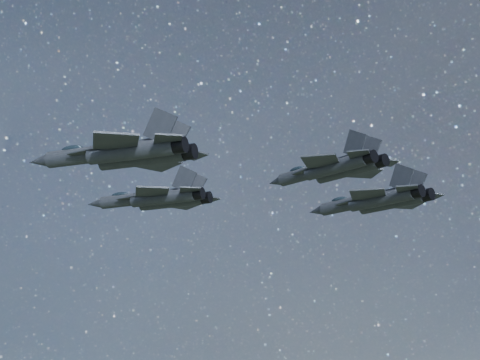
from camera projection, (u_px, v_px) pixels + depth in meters
The scene contains 4 objects.
jet_lead at pixel (158, 199), 102.53m from camera, with size 20.40×13.91×5.12m.
jet_left at pixel (377, 200), 95.30m from camera, with size 19.87×13.81×4.99m.
jet_right at pixel (123, 153), 75.92m from camera, with size 20.33×13.73×5.12m.
jet_slot at pixel (333, 168), 74.14m from camera, with size 15.75×10.88×3.95m.
Camera 1 is at (47.40, -65.32, 134.15)m, focal length 55.00 mm.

